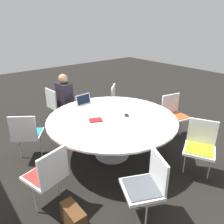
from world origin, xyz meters
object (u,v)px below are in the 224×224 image
at_px(laptop, 85,103).
at_px(handbag, 73,218).
at_px(chair_4, 200,144).
at_px(person_0, 65,97).
at_px(chair_2, 48,173).
at_px(chair_6, 119,100).
at_px(chair_5, 174,113).
at_px(spiral_notebook, 96,120).
at_px(chair_1, 27,133).
at_px(chair_0, 57,103).
at_px(chair_3, 147,183).
at_px(cell_phone, 127,115).

xyz_separation_m(laptop, handbag, (-1.62, 1.24, -0.65)).
xyz_separation_m(chair_4, person_0, (2.72, 0.79, 0.19)).
relative_size(chair_2, person_0, 0.71).
height_order(chair_4, person_0, person_0).
relative_size(chair_6, person_0, 0.71).
relative_size(chair_5, handbag, 2.43).
xyz_separation_m(chair_2, chair_6, (1.42, -2.37, 0.00)).
bearing_deg(laptop, chair_2, -142.22).
bearing_deg(chair_6, person_0, -65.36).
bearing_deg(chair_5, spiral_notebook, 1.97).
relative_size(chair_1, spiral_notebook, 3.48).
height_order(chair_0, chair_3, same).
relative_size(chair_5, person_0, 0.71).
xyz_separation_m(person_0, laptop, (-0.74, -0.04, 0.07)).
distance_m(chair_4, person_0, 2.84).
bearing_deg(laptop, chair_0, 93.96).
bearing_deg(chair_4, chair_0, -10.05).
height_order(chair_1, chair_4, same).
height_order(chair_1, laptop, laptop).
bearing_deg(chair_2, chair_4, -36.18).
height_order(person_0, cell_phone, person_0).
bearing_deg(chair_6, handbag, -2.72).
xyz_separation_m(chair_5, handbag, (-0.63, 2.70, -0.39)).
xyz_separation_m(chair_5, person_0, (1.73, 1.49, 0.19)).
distance_m(chair_3, chair_6, 2.79).
xyz_separation_m(chair_3, chair_6, (2.31, -1.57, 0.00)).
height_order(chair_5, spiral_notebook, chair_5).
bearing_deg(chair_6, laptop, -28.37).
xyz_separation_m(chair_2, chair_4, (-0.81, -2.06, 0.00)).
bearing_deg(chair_3, chair_4, -61.11).
relative_size(chair_5, spiral_notebook, 3.48).
bearing_deg(chair_6, chair_5, 65.38).
bearing_deg(chair_1, handbag, -57.65).
bearing_deg(cell_phone, chair_2, 101.63).
distance_m(chair_1, chair_5, 2.79).
distance_m(chair_5, person_0, 2.29).
height_order(chair_3, chair_6, same).
relative_size(chair_0, chair_6, 1.00).
bearing_deg(chair_3, cell_phone, -7.72).
height_order(chair_5, handbag, chair_5).
distance_m(chair_4, chair_6, 2.26).
height_order(cell_phone, handbag, cell_phone).
bearing_deg(person_0, chair_1, -61.59).
relative_size(cell_phone, handbag, 0.43).
relative_size(chair_4, cell_phone, 5.61).
relative_size(chair_0, chair_3, 1.00).
bearing_deg(spiral_notebook, laptop, -19.15).
distance_m(chair_0, laptop, 1.01).
height_order(chair_5, chair_6, same).
bearing_deg(spiral_notebook, chair_4, -143.04).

